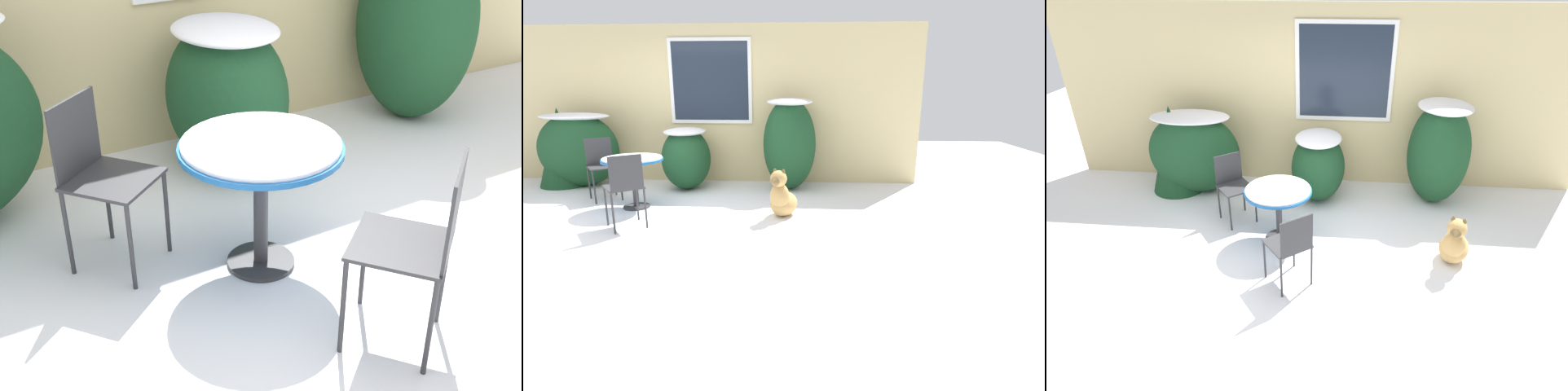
{
  "view_description": "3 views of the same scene",
  "coord_description": "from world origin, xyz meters",
  "views": [
    {
      "loc": [
        -1.81,
        -2.12,
        2.05
      ],
      "look_at": [
        -0.34,
        0.41,
        0.42
      ],
      "focal_mm": 45.0,
      "sensor_mm": 36.0,
      "label": 1
    },
    {
      "loc": [
        2.12,
        -5.01,
        1.69
      ],
      "look_at": [
        1.79,
        0.19,
        0.27
      ],
      "focal_mm": 28.0,
      "sensor_mm": 36.0,
      "label": 2
    },
    {
      "loc": [
        0.43,
        -3.89,
        3.03
      ],
      "look_at": [
        0.0,
        0.6,
        0.55
      ],
      "focal_mm": 28.0,
      "sensor_mm": 36.0,
      "label": 3
    }
  ],
  "objects": [
    {
      "name": "shrub_right",
      "position": [
        1.79,
        1.67,
        0.79
      ],
      "size": [
        0.86,
        1.01,
        1.5
      ],
      "color": "#194223",
      "rests_on": "ground_plane"
    },
    {
      "name": "dog",
      "position": [
        1.77,
        0.13,
        0.25
      ],
      "size": [
        0.48,
        0.66,
        0.67
      ],
      "rotation": [
        0.0,
        0.0,
        -0.36
      ],
      "color": "tan",
      "rests_on": "ground_plane"
    },
    {
      "name": "ground_plane",
      "position": [
        0.0,
        0.0,
        0.0
      ],
      "size": [
        16.0,
        16.0,
        0.0
      ],
      "primitive_type": "plane",
      "color": "white"
    },
    {
      "name": "shrub_left",
      "position": [
        -1.81,
        1.63,
        0.66
      ],
      "size": [
        1.38,
        0.8,
        1.25
      ],
      "color": "#194223",
      "rests_on": "ground_plane"
    },
    {
      "name": "evergreen_bush",
      "position": [
        -2.14,
        1.68,
        0.67
      ],
      "size": [
        0.83,
        0.83,
        1.33
      ],
      "color": "#194223",
      "rests_on": "ground_plane"
    },
    {
      "name": "shrub_middle",
      "position": [
        0.07,
        1.57,
        0.55
      ],
      "size": [
        0.78,
        0.95,
        1.02
      ],
      "color": "#194223",
      "rests_on": "ground_plane"
    },
    {
      "name": "patio_chair_near_table",
      "position": [
        -1.02,
        0.86,
        0.53
      ],
      "size": [
        0.58,
        0.58,
        0.92
      ],
      "rotation": [
        0.0,
        0.0,
        0.68
      ],
      "color": "#2D2D30",
      "rests_on": "ground_plane"
    },
    {
      "name": "patio_chair_far_side",
      "position": [
        -0.07,
        -0.45,
        0.53
      ],
      "size": [
        0.58,
        0.58,
        0.92
      ],
      "rotation": [
        0.0,
        0.0,
        3.81
      ],
      "color": "#2D2D30",
      "rests_on": "ground_plane"
    },
    {
      "name": "house_wall",
      "position": [
        0.03,
        2.2,
        1.37
      ],
      "size": [
        8.0,
        0.1,
        2.69
      ],
      "color": "#D1BC84",
      "rests_on": "ground_plane"
    },
    {
      "name": "patio_table",
      "position": [
        -0.34,
        0.41,
        0.61
      ],
      "size": [
        0.83,
        0.83,
        0.72
      ],
      "color": "#2D2D30",
      "rests_on": "ground_plane"
    }
  ]
}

